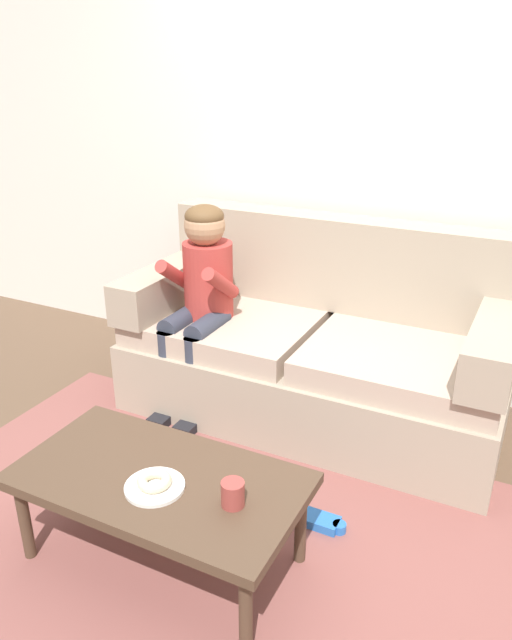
# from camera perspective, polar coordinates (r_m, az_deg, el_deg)

# --- Properties ---
(ground) EXTENTS (10.00, 10.00, 0.00)m
(ground) POSITION_cam_1_polar(r_m,az_deg,el_deg) (2.74, -0.41, -16.80)
(ground) COLOR brown
(wall_back) EXTENTS (8.00, 0.10, 2.80)m
(wall_back) POSITION_cam_1_polar(r_m,az_deg,el_deg) (3.43, 10.64, 16.70)
(wall_back) COLOR silver
(wall_back) RESTS_ON ground
(area_rug) EXTENTS (2.84, 1.73, 0.01)m
(area_rug) POSITION_cam_1_polar(r_m,az_deg,el_deg) (2.57, -3.10, -19.86)
(area_rug) COLOR brown
(area_rug) RESTS_ON ground
(couch) EXTENTS (1.93, 0.90, 1.00)m
(couch) POSITION_cam_1_polar(r_m,az_deg,el_deg) (3.22, 5.75, -2.79)
(couch) COLOR tan
(couch) RESTS_ON ground
(coffee_table) EXTENTS (1.05, 0.56, 0.39)m
(coffee_table) POSITION_cam_1_polar(r_m,az_deg,el_deg) (2.29, -9.06, -15.01)
(coffee_table) COLOR #4C3828
(coffee_table) RESTS_ON ground
(person_child) EXTENTS (0.34, 0.58, 1.10)m
(person_child) POSITION_cam_1_polar(r_m,az_deg,el_deg) (3.16, -5.20, 2.86)
(person_child) COLOR #AD3833
(person_child) RESTS_ON ground
(plate) EXTENTS (0.21, 0.21, 0.01)m
(plate) POSITION_cam_1_polar(r_m,az_deg,el_deg) (2.21, -9.48, -15.17)
(plate) COLOR white
(plate) RESTS_ON coffee_table
(donut) EXTENTS (0.17, 0.17, 0.04)m
(donut) POSITION_cam_1_polar(r_m,az_deg,el_deg) (2.19, -9.52, -14.65)
(donut) COLOR beige
(donut) RESTS_ON plate
(mug) EXTENTS (0.08, 0.08, 0.09)m
(mug) POSITION_cam_1_polar(r_m,az_deg,el_deg) (2.09, -2.19, -15.96)
(mug) COLOR #993D38
(mug) RESTS_ON coffee_table
(toy_controller) EXTENTS (0.23, 0.09, 0.05)m
(toy_controller) POSITION_cam_1_polar(r_m,az_deg,el_deg) (2.62, 5.97, -18.33)
(toy_controller) COLOR blue
(toy_controller) RESTS_ON ground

